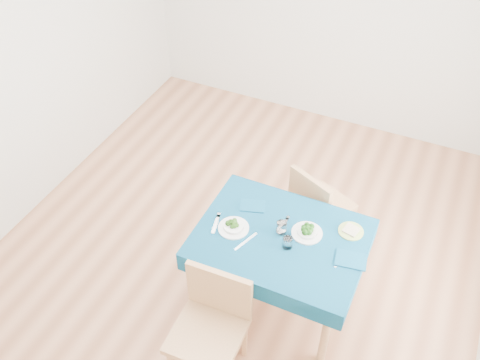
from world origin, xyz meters
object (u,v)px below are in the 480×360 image
at_px(side_plate, 351,231).
at_px(chair_near, 206,322).
at_px(chair_far, 324,197).
at_px(bowl_far, 307,230).
at_px(table, 278,270).
at_px(bowl_near, 234,225).

bearing_deg(side_plate, chair_near, -123.41).
height_order(chair_far, side_plate, chair_far).
bearing_deg(bowl_far, table, -146.59).
distance_m(table, bowl_far, 0.45).
height_order(table, chair_near, chair_near).
bearing_deg(table, bowl_near, -168.13).
bearing_deg(bowl_far, chair_far, 95.13).
bearing_deg(chair_near, bowl_far, 63.77).
distance_m(chair_near, bowl_far, 0.95).
height_order(bowl_near, bowl_far, same).
bearing_deg(table, bowl_far, 33.41).
height_order(table, side_plate, side_plate).
bearing_deg(side_plate, bowl_near, -157.28).
relative_size(chair_far, bowl_far, 4.71).
xyz_separation_m(table, chair_far, (0.10, 0.75, 0.15)).
distance_m(chair_near, bowl_near, 0.71).
bearing_deg(bowl_near, chair_far, 61.78).
bearing_deg(bowl_far, chair_near, -114.06).
relative_size(chair_near, bowl_far, 5.23).
relative_size(chair_far, bowl_near, 4.69).
bearing_deg(chair_near, chair_far, 75.69).
bearing_deg(chair_far, table, 106.92).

